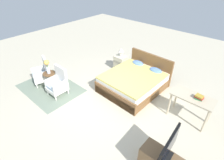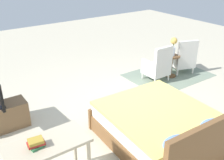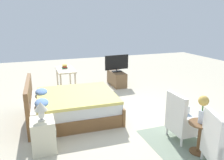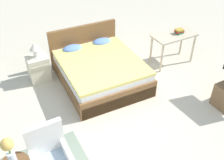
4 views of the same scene
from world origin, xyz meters
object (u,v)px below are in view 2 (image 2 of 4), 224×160
(armchair_by_window_right, at_px, (158,66))
(tv_stand, at_px, (0,118))
(side_table, at_px, (172,63))
(flower_vase, at_px, (174,45))
(bed, at_px, (162,128))
(vanity_desk, at_px, (48,150))
(armchair_by_window_left, at_px, (183,59))
(book_stack, at_px, (36,143))

(armchair_by_window_right, relative_size, tv_stand, 0.96)
(side_table, bearing_deg, flower_vase, 0.00)
(armchair_by_window_right, height_order, flower_vase, flower_vase)
(flower_vase, bearing_deg, bed, 40.39)
(armchair_by_window_right, height_order, vanity_desk, armchair_by_window_right)
(side_table, distance_m, flower_vase, 0.51)
(tv_stand, xyz_separation_m, vanity_desk, (-0.21, 1.79, 0.40))
(armchair_by_window_left, distance_m, tv_stand, 4.70)
(bed, bearing_deg, side_table, -139.61)
(armchair_by_window_left, distance_m, side_table, 0.46)
(bed, distance_m, armchair_by_window_right, 2.48)
(armchair_by_window_left, distance_m, armchair_by_window_right, 0.93)
(tv_stand, bearing_deg, armchair_by_window_left, 178.73)
(armchair_by_window_left, height_order, flower_vase, flower_vase)
(armchair_by_window_left, relative_size, side_table, 1.61)
(armchair_by_window_right, distance_m, book_stack, 4.07)
(armchair_by_window_left, bearing_deg, armchair_by_window_right, 0.20)
(vanity_desk, height_order, book_stack, book_stack)
(side_table, xyz_separation_m, flower_vase, (0.00, 0.00, 0.51))
(bed, height_order, tv_stand, bed)
(bed, relative_size, armchair_by_window_right, 2.21)
(tv_stand, relative_size, vanity_desk, 0.92)
(armchair_by_window_right, bearing_deg, vanity_desk, 25.28)
(armchair_by_window_left, bearing_deg, vanity_desk, 20.54)
(flower_vase, xyz_separation_m, tv_stand, (4.24, -0.12, -0.62))
(bed, distance_m, book_stack, 2.09)
(side_table, height_order, book_stack, book_stack)
(armchair_by_window_right, height_order, side_table, armchair_by_window_right)
(flower_vase, height_order, book_stack, flower_vase)
(side_table, bearing_deg, bed, 40.39)
(tv_stand, bearing_deg, armchair_by_window_right, 178.36)
(armchair_by_window_right, distance_m, tv_stand, 3.77)
(side_table, relative_size, flower_vase, 1.20)
(book_stack, bearing_deg, vanity_desk, 177.72)
(bed, bearing_deg, flower_vase, -139.61)
(armchair_by_window_left, distance_m, vanity_desk, 4.80)
(armchair_by_window_right, bearing_deg, book_stack, 24.43)
(side_table, distance_m, book_stack, 4.50)
(flower_vase, distance_m, vanity_desk, 4.37)
(armchair_by_window_left, bearing_deg, side_table, 2.07)
(armchair_by_window_left, height_order, vanity_desk, armchair_by_window_left)
(bed, relative_size, tv_stand, 2.12)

